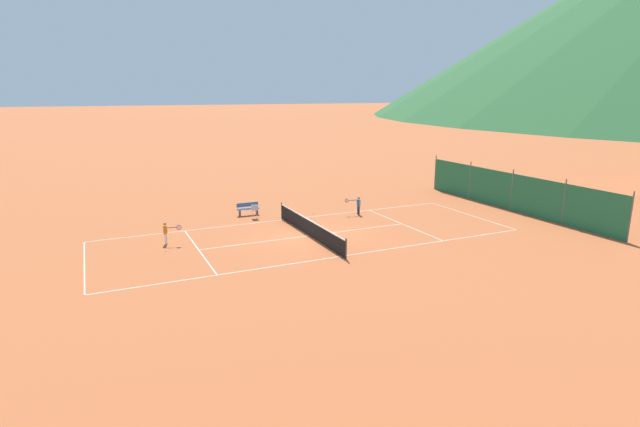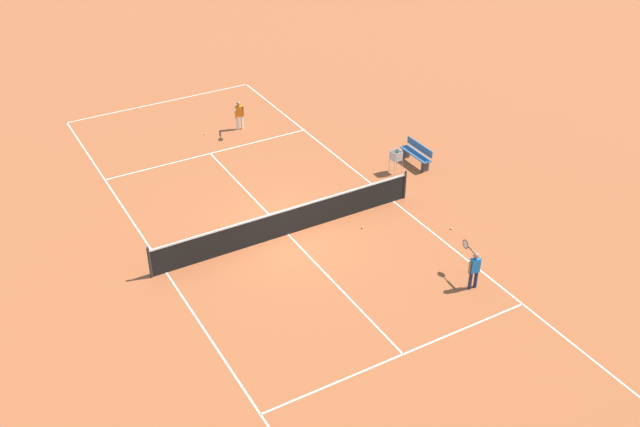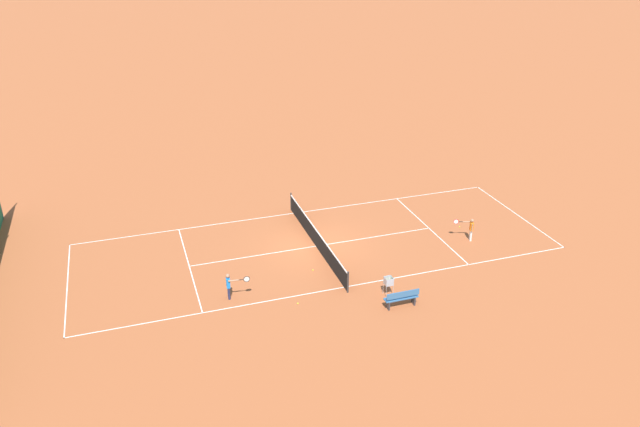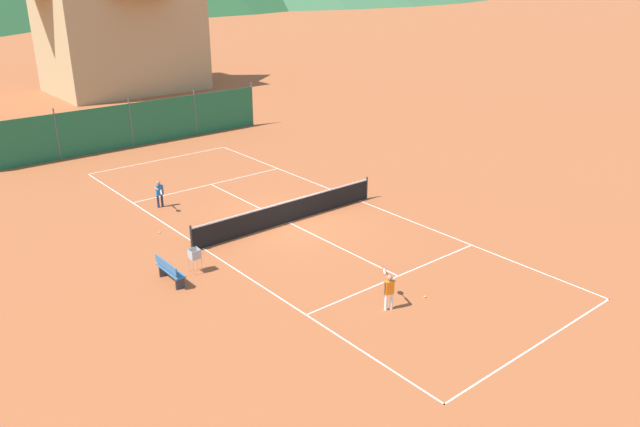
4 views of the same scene
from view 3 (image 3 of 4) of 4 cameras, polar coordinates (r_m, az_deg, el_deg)
The scene contains 10 objects.
ground_plane at distance 31.73m, azimuth -0.37°, elevation -3.00°, with size 600.00×600.00×0.00m, color #A8542D.
court_line_markings at distance 31.73m, azimuth -0.37°, elevation -3.00°, with size 8.25×23.85×0.01m.
tennis_net at distance 31.50m, azimuth -0.37°, elevation -2.20°, with size 9.18×0.08×1.06m.
player_far_service at distance 32.93m, azimuth 13.59°, elevation -1.28°, with size 0.70×0.92×1.21m.
player_far_baseline at distance 27.52m, azimuth -8.28°, elevation -6.41°, with size 0.49×1.01×1.23m.
tennis_ball_by_net_left at distance 34.43m, azimuth 12.65°, elevation -1.20°, with size 0.07×0.07×0.07m, color #CCE033.
tennis_ball_service_box at distance 29.60m, azimuth -0.66°, elevation -5.20°, with size 0.07×0.07×0.07m, color #CCE033.
tennis_ball_mid_court at distance 27.24m, azimuth -2.05°, elevation -8.21°, with size 0.07×0.07×0.07m, color #CCE033.
ball_hopper at distance 27.67m, azimuth 6.30°, elevation -6.24°, with size 0.36×0.36×0.89m.
courtside_bench at distance 27.04m, azimuth 7.46°, elevation -7.66°, with size 0.36×1.50×0.84m.
Camera 3 is at (-26.52, 8.63, 15.14)m, focal length 35.00 mm.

